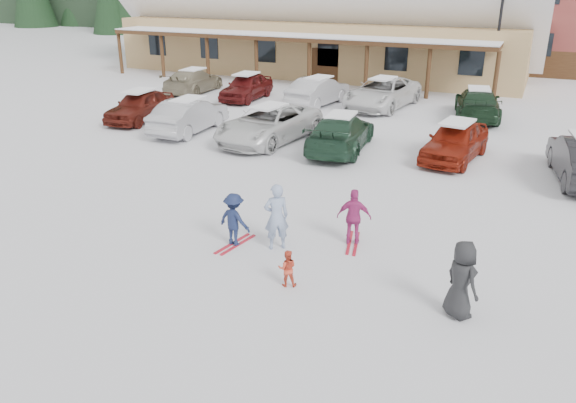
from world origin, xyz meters
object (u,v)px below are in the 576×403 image
at_px(adult_skier, 276,217).
at_px(parked_car_0, 140,106).
at_px(child_magenta, 354,217).
at_px(bystander_dark, 461,280).
at_px(parked_car_3, 341,133).
at_px(parked_car_8, 246,87).
at_px(lamp_post, 498,36).
at_px(parked_car_9, 318,91).
at_px(parked_car_10, 382,93).
at_px(parked_car_1, 189,116).
at_px(parked_car_2, 269,124).
at_px(day_lodge, 324,14).
at_px(toddler_red, 287,268).
at_px(parked_car_4, 455,141).
at_px(child_navy, 234,220).
at_px(parked_car_7, 193,81).
at_px(parked_car_11, 477,104).

relative_size(adult_skier, parked_car_0, 0.41).
height_order(adult_skier, child_magenta, adult_skier).
distance_m(bystander_dark, parked_car_3, 11.84).
xyz_separation_m(adult_skier, bystander_dark, (4.69, -1.26, -0.04)).
distance_m(parked_car_0, parked_car_8, 6.86).
xyz_separation_m(parked_car_0, parked_car_8, (2.29, 6.47, 0.00)).
relative_size(lamp_post, parked_car_0, 1.38).
bearing_deg(parked_car_9, parked_car_10, -157.79).
height_order(parked_car_1, parked_car_3, parked_car_1).
xyz_separation_m(parked_car_2, parked_car_3, (3.17, -0.01, -0.03)).
bearing_deg(parked_car_3, parked_car_10, -91.67).
bearing_deg(day_lodge, parked_car_8, -90.74).
height_order(toddler_red, parked_car_2, parked_car_2).
bearing_deg(parked_car_10, parked_car_4, -49.33).
distance_m(child_navy, parked_car_7, 20.84).
bearing_deg(parked_car_8, child_navy, -64.43).
bearing_deg(child_magenta, parked_car_10, -90.08).
bearing_deg(child_navy, parked_car_3, -78.36).
height_order(adult_skier, parked_car_1, adult_skier).
bearing_deg(parked_car_8, parked_car_1, -83.57).
xyz_separation_m(child_magenta, parked_car_9, (-6.99, 15.37, -0.01)).
relative_size(day_lodge, adult_skier, 16.76).
height_order(lamp_post, parked_car_2, lamp_post).
relative_size(child_navy, parked_car_9, 0.31).
height_order(child_magenta, parked_car_7, child_magenta).
bearing_deg(bystander_dark, lamp_post, -43.38).
bearing_deg(bystander_dark, parked_car_8, -8.37).
height_order(adult_skier, parked_car_8, adult_skier).
height_order(child_navy, parked_car_10, parked_car_10).
distance_m(toddler_red, parked_car_2, 11.90).
bearing_deg(parked_car_10, parked_car_9, -158.32).
relative_size(child_navy, bystander_dark, 0.85).
relative_size(day_lodge, parked_car_7, 6.11).
bearing_deg(parked_car_10, adult_skier, -75.32).
relative_size(parked_car_3, parked_car_8, 1.17).
distance_m(child_navy, bystander_dark, 5.84).
relative_size(parked_car_7, parked_car_10, 0.85).
relative_size(parked_car_7, parked_car_9, 1.06).
xyz_separation_m(parked_car_0, parked_car_1, (3.32, -0.83, 0.02)).
distance_m(lamp_post, parked_car_11, 6.99).
distance_m(day_lodge, adult_skier, 29.39).
relative_size(toddler_red, parked_car_0, 0.21).
height_order(day_lodge, parked_car_0, day_lodge).
relative_size(day_lodge, lamp_post, 4.97).
xyz_separation_m(parked_car_4, parked_car_9, (-8.21, 6.91, 0.02)).
bearing_deg(parked_car_7, child_magenta, 129.95).
xyz_separation_m(adult_skier, parked_car_11, (2.88, 16.70, -0.14)).
distance_m(day_lodge, bystander_dark, 32.33).
bearing_deg(parked_car_4, toddler_red, -91.47).
distance_m(lamp_post, parked_car_1, 18.49).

